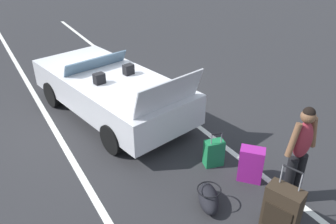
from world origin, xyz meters
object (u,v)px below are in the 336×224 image
convertible_car (106,87)px  suitcase_large_black (282,210)px  traveler_person (300,151)px  suitcase_small_carryon (214,153)px  suitcase_medium_bright (251,165)px  duffel_bag (208,198)px

convertible_car → suitcase_large_black: (-4.55, -0.74, -0.22)m
suitcase_large_black → traveler_person: size_ratio=0.63×
suitcase_small_carryon → traveler_person: 1.57m
suitcase_medium_bright → traveler_person: bearing=67.1°
traveler_person → duffel_bag: bearing=67.7°
traveler_person → suitcase_small_carryon: bearing=22.7°
suitcase_large_black → traveler_person: 0.90m
suitcase_large_black → traveler_person: traveler_person is taller
suitcase_large_black → duffel_bag: (0.88, 0.59, -0.21)m
suitcase_small_carryon → duffel_bag: (-0.78, 0.70, -0.09)m
suitcase_medium_bright → duffel_bag: bearing=-33.1°
convertible_car → traveler_person: size_ratio=2.66×
suitcase_medium_bright → suitcase_small_carryon: size_ratio=0.88×
suitcase_medium_bright → traveler_person: 0.95m
convertible_car → traveler_person: bearing=-172.7°
suitcase_medium_bright → suitcase_small_carryon: (0.64, 0.28, -0.06)m
suitcase_medium_bright → traveler_person: size_ratio=0.38×
suitcase_small_carryon → convertible_car: bearing=30.9°
suitcase_small_carryon → duffel_bag: size_ratio=1.00×
suitcase_large_black → suitcase_small_carryon: 1.67m
suitcase_medium_bright → duffel_bag: (-0.14, 0.98, -0.15)m
suitcase_medium_bright → suitcase_large_black: bearing=27.6°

